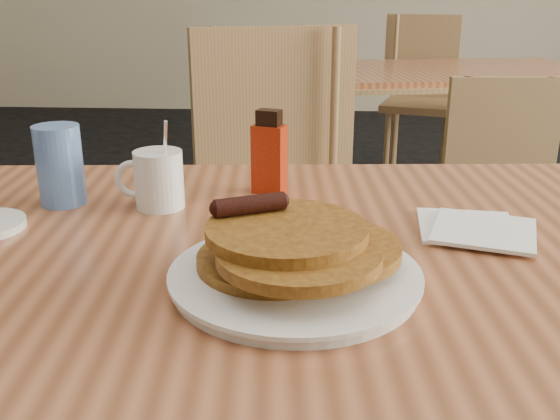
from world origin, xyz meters
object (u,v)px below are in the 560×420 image
object	(u,v)px
blue_tumbler	(60,165)
main_table	(255,268)
coffee_mug	(157,178)
neighbor_table	(456,78)
pancake_plate	(295,261)
chair_neighbor_far	(422,84)
syrup_bottle	(269,155)
chair_neighbor_near	(490,169)
chair_main_far	(272,185)

from	to	relation	value
blue_tumbler	main_table	bearing A→B (deg)	-24.72
coffee_mug	blue_tumbler	bearing A→B (deg)	178.09
coffee_mug	neighbor_table	bearing A→B (deg)	66.53
pancake_plate	chair_neighbor_far	bearing A→B (deg)	78.18
neighbor_table	main_table	bearing A→B (deg)	-108.86
coffee_mug	syrup_bottle	distance (m)	0.21
chair_neighbor_far	main_table	bearing A→B (deg)	-86.09
main_table	coffee_mug	distance (m)	0.25
chair_neighbor_near	syrup_bottle	world-z (taller)	syrup_bottle
chair_main_far	syrup_bottle	size ratio (longest dim) A/B	6.63
main_table	neighbor_table	xyz separation A→B (m)	(0.72, 2.10, -0.00)
main_table	chair_neighbor_near	world-z (taller)	chair_neighbor_near
pancake_plate	syrup_bottle	distance (m)	0.38
neighbor_table	chair_neighbor_near	distance (m)	0.79
main_table	pancake_plate	distance (m)	0.16
chair_neighbor_far	blue_tumbler	size ratio (longest dim) A/B	6.93
neighbor_table	syrup_bottle	xyz separation A→B (m)	(-0.71, -1.85, 0.11)
coffee_mug	main_table	bearing A→B (deg)	-38.95
syrup_bottle	main_table	bearing A→B (deg)	-72.79
pancake_plate	chair_neighbor_near	bearing A→B (deg)	66.31
coffee_mug	chair_main_far	bearing A→B (deg)	77.12
main_table	chair_main_far	xyz separation A→B (m)	(-0.03, 0.75, -0.11)
chair_neighbor_near	pancake_plate	xyz separation A→B (m)	(-0.64, -1.46, 0.29)
neighbor_table	chair_neighbor_far	distance (m)	0.78
main_table	syrup_bottle	size ratio (longest dim) A/B	9.15
chair_neighbor_near	pancake_plate	distance (m)	1.62
chair_main_far	pancake_plate	size ratio (longest dim) A/B	3.14
chair_neighbor_far	blue_tumbler	world-z (taller)	chair_neighbor_far
chair_main_far	chair_neighbor_near	distance (m)	0.95
chair_neighbor_far	chair_neighbor_near	xyz separation A→B (m)	(0.02, -1.53, -0.08)
syrup_bottle	chair_neighbor_near	bearing A→B (deg)	75.28
chair_neighbor_far	pancake_plate	bearing A→B (deg)	-84.37
chair_neighbor_near	pancake_plate	size ratio (longest dim) A/B	2.58
neighbor_table	chair_neighbor_near	size ratio (longest dim) A/B	1.63
neighbor_table	pancake_plate	xyz separation A→B (m)	(-0.65, -2.22, 0.07)
chair_neighbor_far	chair_neighbor_near	world-z (taller)	chair_neighbor_far
chair_main_far	blue_tumbler	world-z (taller)	chair_main_far
chair_neighbor_near	blue_tumbler	world-z (taller)	blue_tumbler
chair_neighbor_far	coffee_mug	distance (m)	2.86
main_table	chair_neighbor_near	size ratio (longest dim) A/B	1.68
main_table	chair_neighbor_far	size ratio (longest dim) A/B	1.47
neighbor_table	chair_neighbor_near	bearing A→B (deg)	-90.83
neighbor_table	chair_neighbor_far	xyz separation A→B (m)	(-0.03, 0.77, -0.14)
chair_main_far	blue_tumbler	xyz separation A→B (m)	(-0.32, -0.59, 0.22)
chair_main_far	chair_neighbor_near	xyz separation A→B (m)	(0.73, 0.59, -0.11)
chair_neighbor_near	blue_tumbler	size ratio (longest dim) A/B	6.04
chair_main_far	chair_neighbor_far	world-z (taller)	chair_main_far
chair_neighbor_far	coffee_mug	bearing A→B (deg)	-90.31
neighbor_table	syrup_bottle	world-z (taller)	syrup_bottle
blue_tumbler	pancake_plate	bearing A→B (deg)	-34.64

